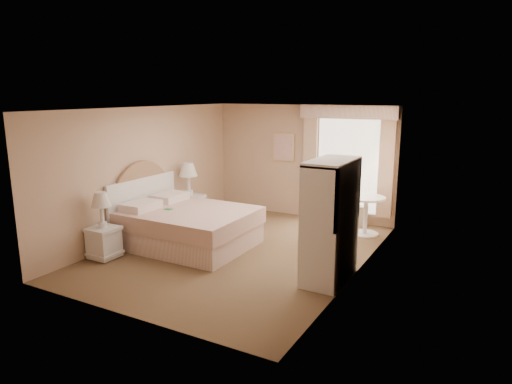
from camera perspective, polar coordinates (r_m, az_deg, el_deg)
The scene contains 9 objects.
room at distance 7.85m, azimuth -2.09°, elevation 1.23°, with size 4.21×5.51×2.51m.
window at distance 9.81m, azimuth 11.26°, elevation 3.78°, with size 2.05×0.22×2.51m.
framed_art at distance 10.38m, azimuth 3.47°, elevation 5.62°, with size 0.52×0.04×0.62m.
bed at distance 8.52m, azimuth -9.15°, elevation -4.02°, with size 2.31×1.82×1.61m.
nightstand_near at distance 8.13m, azimuth -18.54°, elevation -5.00°, with size 0.47×0.47×1.13m.
nightstand_far at distance 9.82m, azimuth -8.35°, elevation -1.17°, with size 0.54×0.54×1.30m.
round_table at distance 9.21m, azimuth 13.56°, elevation -2.13°, with size 0.73×0.73×0.77m.
cafe_chair at distance 8.75m, azimuth 7.99°, elevation -2.97°, with size 0.47×0.47×0.81m.
armoire at distance 6.86m, azimuth 9.30°, elevation -4.84°, with size 0.55×1.10×1.83m.
Camera 1 is at (3.96, -6.61, 2.77)m, focal length 32.00 mm.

